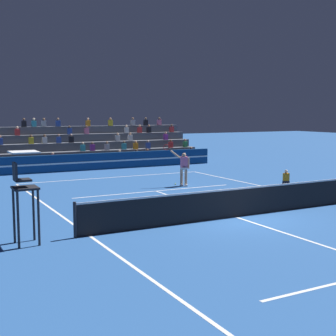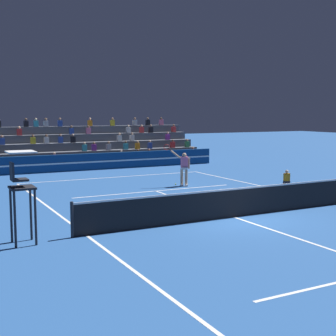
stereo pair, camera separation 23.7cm
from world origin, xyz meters
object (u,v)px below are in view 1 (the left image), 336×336
umpire_chair (24,185)px  tennis_player (183,167)px  tennis_ball (175,184)px  ball_kid_courtside (286,180)px

umpire_chair → tennis_player: umpire_chair is taller
tennis_player → tennis_ball: 1.11m
umpire_chair → ball_kid_courtside: size_ratio=3.16×
ball_kid_courtside → tennis_ball: (-4.80, 3.08, -0.30)m
tennis_player → tennis_ball: size_ratio=32.73×
tennis_player → umpire_chair: bearing=-142.6°
umpire_chair → tennis_ball: bearing=40.0°
umpire_chair → tennis_ball: 12.14m
ball_kid_courtside → tennis_player: tennis_player is taller
umpire_chair → ball_kid_courtside: umpire_chair is taller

